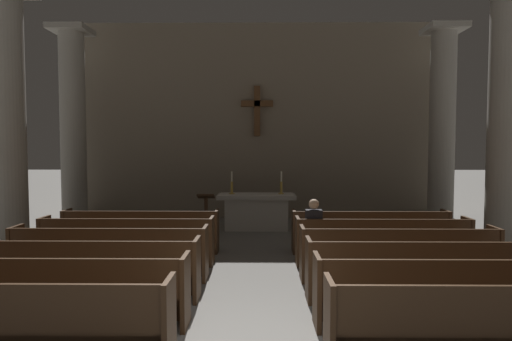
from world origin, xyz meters
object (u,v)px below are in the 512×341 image
object	(u,v)px
pew_right_row_1	(489,324)
altar	(256,211)
pew_right_row_4	(398,254)
column_right_second	(505,124)
pew_left_row_5	(128,241)
lone_worshipper	(313,230)
pew_left_row_3	(87,269)
column_left_third	(73,130)
candlestick_right	(281,187)
pew_right_row_2	(448,292)
pew_left_row_6	(141,231)
pew_right_row_5	(382,241)
pew_right_row_6	(370,231)
lectern	(206,217)
candlestick_left	(232,187)
pew_left_row_2	(56,291)
pew_left_row_1	(12,322)
column_left_second	(8,125)
pew_right_row_3	(419,270)
pew_left_row_4	(110,253)
column_right_third	(442,130)

from	to	relation	value
pew_right_row_1	altar	size ratio (longest dim) A/B	1.55
pew_right_row_4	column_right_second	bearing A→B (deg)	34.32
pew_left_row_5	lone_worshipper	bearing A→B (deg)	0.59
pew_left_row_3	column_left_third	size ratio (longest dim) A/B	0.59
pew_right_row_1	candlestick_right	bearing A→B (deg)	103.28
pew_right_row_2	pew_left_row_6	bearing A→B (deg)	141.53
pew_right_row_5	candlestick_right	distance (m)	4.22
pew_left_row_5	pew_right_row_6	world-z (taller)	same
column_left_third	candlestick_right	world-z (taller)	column_left_third
pew_left_row_5	lectern	bearing A→B (deg)	63.78
candlestick_left	lone_worshipper	distance (m)	4.17
pew_left_row_2	pew_left_row_3	distance (m)	1.00
pew_left_row_3	pew_right_row_4	xyz separation A→B (m)	(5.06, 1.00, 0.00)
pew_left_row_2	pew_left_row_1	bearing A→B (deg)	-90.00
pew_left_row_6	pew_right_row_6	world-z (taller)	same
column_left_second	candlestick_left	distance (m)	5.70
pew_right_row_5	altar	bearing A→B (deg)	124.12
pew_right_row_4	altar	xyz separation A→B (m)	(-2.53, 4.74, 0.06)
pew_left_row_3	pew_left_row_6	distance (m)	3.01
pew_right_row_5	lectern	bearing A→B (deg)	146.40
pew_right_row_1	pew_left_row_1	bearing A→B (deg)	180.00
pew_right_row_5	lone_worshipper	world-z (taller)	lone_worshipper
pew_right_row_5	lectern	world-z (taller)	lectern
pew_right_row_3	candlestick_right	world-z (taller)	candlestick_right
lectern	column_right_second	bearing A→B (deg)	-13.19
pew_left_row_4	pew_right_row_3	xyz separation A→B (m)	(5.06, -1.00, 0.00)
pew_right_row_5	column_right_second	distance (m)	3.84
pew_left_row_5	pew_right_row_5	world-z (taller)	same
pew_left_row_6	pew_right_row_1	bearing A→B (deg)	-44.80
pew_left_row_4	pew_right_row_5	size ratio (longest dim) A/B	1.00
pew_right_row_6	pew_left_row_3	bearing A→B (deg)	-149.21
pew_left_row_3	pew_right_row_4	size ratio (longest dim) A/B	1.00
pew_right_row_2	candlestick_left	bearing A→B (deg)	115.58
column_right_third	candlestick_left	size ratio (longest dim) A/B	9.10
pew_left_row_5	pew_right_row_5	size ratio (longest dim) A/B	1.00
column_left_second	pew_right_row_2	bearing A→B (deg)	-26.61
pew_right_row_4	column_left_third	bearing A→B (deg)	146.46
pew_left_row_4	pew_right_row_3	size ratio (longest dim) A/B	1.00
pew_right_row_6	altar	distance (m)	3.72
column_left_second	pew_right_row_6	bearing A→B (deg)	0.30
candlestick_right	column_right_third	bearing A→B (deg)	6.38
pew_left_row_6	column_right_third	bearing A→B (deg)	22.28
pew_left_row_1	column_right_second	world-z (taller)	column_right_second
pew_right_row_2	lone_worshipper	bearing A→B (deg)	114.08
pew_left_row_1	pew_left_row_2	distance (m)	1.00
pew_right_row_2	pew_left_row_3	bearing A→B (deg)	168.77
pew_right_row_5	column_left_second	world-z (taller)	column_left_second
pew_right_row_4	pew_right_row_5	xyz separation A→B (m)	(0.00, 1.00, 0.00)
altar	candlestick_right	world-z (taller)	candlestick_right
pew_left_row_5	pew_right_row_4	bearing A→B (deg)	-11.23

